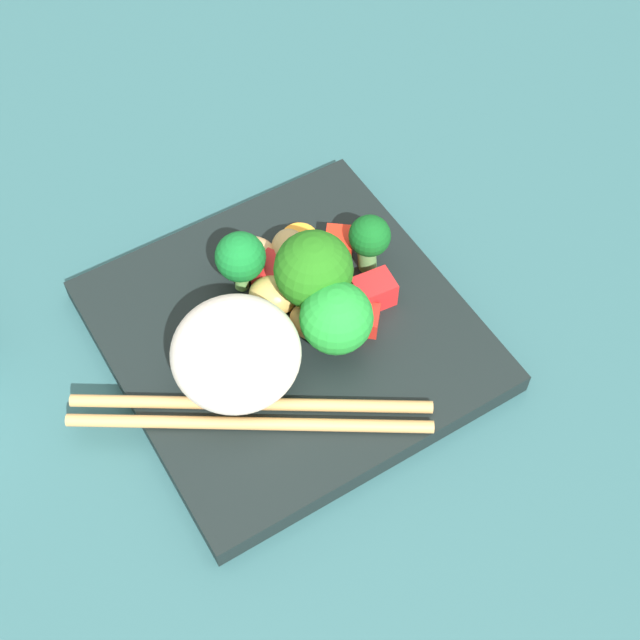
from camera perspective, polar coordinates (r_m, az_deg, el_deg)
ground_plane at (r=62.89cm, az=-1.93°, el=-1.89°), size 110.00×110.00×2.00cm
square_plate at (r=61.35cm, az=-1.98°, el=-0.96°), size 23.73×23.73×1.68cm
rice_mound at (r=56.18cm, az=-5.38°, el=-2.13°), size 10.74×10.78×6.05cm
broccoli_floret_0 at (r=58.30cm, az=-0.41°, el=3.18°), size 5.25×5.25×6.88cm
broccoli_floret_1 at (r=57.25cm, az=1.05°, el=0.11°), size 4.80×4.80×5.65cm
broccoli_floret_2 at (r=60.67cm, az=-5.09°, el=3.97°), size 3.49×3.49×4.85cm
broccoli_floret_3 at (r=61.76cm, az=3.16°, el=5.19°), size 2.94×2.94×4.60cm
carrot_slice_0 at (r=63.00cm, az=-0.19°, el=3.05°), size 4.03×4.03×0.64cm
carrot_slice_1 at (r=64.86cm, az=-1.32°, el=5.15°), size 3.65×3.65×0.69cm
carrot_slice_2 at (r=60.39cm, az=-3.32°, el=-0.64°), size 3.34×3.34×0.41cm
pepper_chunk_0 at (r=61.20cm, az=3.44°, el=1.83°), size 2.30×2.87×2.10cm
pepper_chunk_1 at (r=62.19cm, az=-2.97°, el=2.95°), size 3.18×3.20×1.94cm
pepper_chunk_2 at (r=63.49cm, az=1.21°, el=4.71°), size 2.98×2.89×2.18cm
pepper_chunk_3 at (r=60.21cm, az=2.79°, el=0.04°), size 2.85×2.85×1.46cm
chicken_piece_0 at (r=59.72cm, az=-0.66°, el=-0.11°), size 3.53×3.20×1.98cm
chicken_piece_1 at (r=60.73cm, az=-3.07°, el=1.54°), size 4.39×4.41×2.47cm
chicken_piece_2 at (r=62.91cm, az=-1.87°, el=4.31°), size 4.58×3.82×2.55cm
chicken_piece_3 at (r=63.27cm, az=-4.24°, el=4.21°), size 4.35×4.28×2.07cm
chopstick_pair at (r=56.92cm, az=-4.45°, el=-5.96°), size 13.84×20.86×0.80cm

